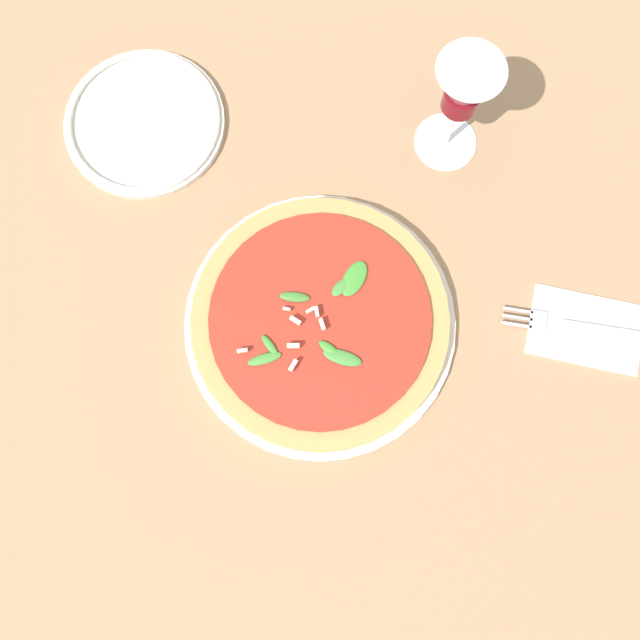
{
  "coord_description": "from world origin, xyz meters",
  "views": [
    {
      "loc": [
        -0.02,
        0.2,
        0.88
      ],
      "look_at": [
        0.02,
        0.02,
        0.03
      ],
      "focal_mm": 42.0,
      "sensor_mm": 36.0,
      "label": 1
    }
  ],
  "objects_px": {
    "pizza_arugula_main": "(320,322)",
    "side_plate_white": "(144,122)",
    "fork": "(581,328)",
    "wine_glass": "(463,93)"
  },
  "relations": [
    {
      "from": "fork",
      "to": "side_plate_white",
      "type": "bearing_deg",
      "value": -17.35
    },
    {
      "from": "wine_glass",
      "to": "side_plate_white",
      "type": "relative_size",
      "value": 0.84
    },
    {
      "from": "pizza_arugula_main",
      "to": "wine_glass",
      "type": "relative_size",
      "value": 1.89
    },
    {
      "from": "fork",
      "to": "side_plate_white",
      "type": "relative_size",
      "value": 0.93
    },
    {
      "from": "pizza_arugula_main",
      "to": "fork",
      "type": "relative_size",
      "value": 1.71
    },
    {
      "from": "fork",
      "to": "pizza_arugula_main",
      "type": "bearing_deg",
      "value": 8.28
    },
    {
      "from": "pizza_arugula_main",
      "to": "side_plate_white",
      "type": "xyz_separation_m",
      "value": [
        0.27,
        -0.21,
        -0.01
      ]
    },
    {
      "from": "pizza_arugula_main",
      "to": "side_plate_white",
      "type": "distance_m",
      "value": 0.35
    },
    {
      "from": "pizza_arugula_main",
      "to": "fork",
      "type": "height_order",
      "value": "pizza_arugula_main"
    },
    {
      "from": "pizza_arugula_main",
      "to": "fork",
      "type": "xyz_separation_m",
      "value": [
        -0.31,
        -0.06,
        -0.01
      ]
    }
  ]
}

